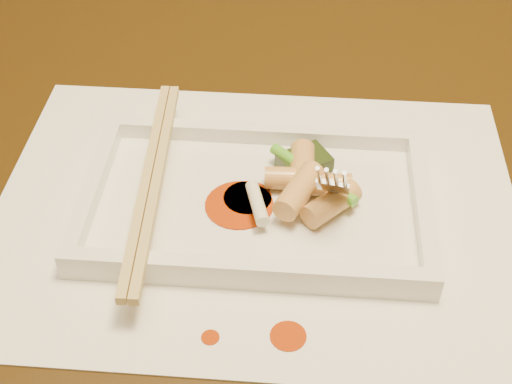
# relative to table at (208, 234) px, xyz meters

# --- Properties ---
(table) EXTENTS (1.40, 0.90, 0.75)m
(table) POSITION_rel_table_xyz_m (0.00, 0.00, 0.00)
(table) COLOR black
(table) RESTS_ON ground
(placemat) EXTENTS (0.40, 0.30, 0.00)m
(placemat) POSITION_rel_table_xyz_m (0.05, -0.07, 0.10)
(placemat) COLOR white
(placemat) RESTS_ON table
(sauce_splatter_a) EXTENTS (0.02, 0.02, 0.00)m
(sauce_splatter_a) POSITION_rel_table_xyz_m (0.08, -0.18, 0.10)
(sauce_splatter_a) COLOR #AC3205
(sauce_splatter_a) RESTS_ON placemat
(sauce_splatter_b) EXTENTS (0.01, 0.01, 0.00)m
(sauce_splatter_b) POSITION_rel_table_xyz_m (0.03, -0.19, 0.10)
(sauce_splatter_b) COLOR #AC3205
(sauce_splatter_b) RESTS_ON placemat
(plate_base) EXTENTS (0.26, 0.16, 0.01)m
(plate_base) POSITION_rel_table_xyz_m (0.05, -0.07, 0.11)
(plate_base) COLOR white
(plate_base) RESTS_ON placemat
(plate_rim_far) EXTENTS (0.26, 0.01, 0.01)m
(plate_rim_far) POSITION_rel_table_xyz_m (0.05, 0.01, 0.12)
(plate_rim_far) COLOR white
(plate_rim_far) RESTS_ON plate_base
(plate_rim_near) EXTENTS (0.26, 0.01, 0.01)m
(plate_rim_near) POSITION_rel_table_xyz_m (0.05, -0.14, 0.12)
(plate_rim_near) COLOR white
(plate_rim_near) RESTS_ON plate_base
(plate_rim_left) EXTENTS (0.01, 0.14, 0.01)m
(plate_rim_left) POSITION_rel_table_xyz_m (-0.07, -0.07, 0.12)
(plate_rim_left) COLOR white
(plate_rim_left) RESTS_ON plate_base
(plate_rim_right) EXTENTS (0.01, 0.14, 0.01)m
(plate_rim_right) POSITION_rel_table_xyz_m (0.17, -0.07, 0.12)
(plate_rim_right) COLOR white
(plate_rim_right) RESTS_ON plate_base
(veg_piece) EXTENTS (0.05, 0.04, 0.01)m
(veg_piece) POSITION_rel_table_xyz_m (0.09, -0.03, 0.12)
(veg_piece) COLOR black
(veg_piece) RESTS_ON plate_base
(scallion_white) EXTENTS (0.02, 0.04, 0.01)m
(scallion_white) POSITION_rel_table_xyz_m (0.05, -0.08, 0.12)
(scallion_white) COLOR #EAEACC
(scallion_white) RESTS_ON plate_base
(scallion_green) EXTENTS (0.07, 0.06, 0.01)m
(scallion_green) POSITION_rel_table_xyz_m (0.09, -0.05, 0.12)
(scallion_green) COLOR #439D19
(scallion_green) RESTS_ON plate_base
(chopstick_a) EXTENTS (0.02, 0.23, 0.01)m
(chopstick_a) POSITION_rel_table_xyz_m (-0.03, -0.07, 0.13)
(chopstick_a) COLOR tan
(chopstick_a) RESTS_ON plate_rim_near
(chopstick_b) EXTENTS (0.02, 0.23, 0.01)m
(chopstick_b) POSITION_rel_table_xyz_m (-0.02, -0.07, 0.13)
(chopstick_b) COLOR tan
(chopstick_b) RESTS_ON plate_rim_near
(fork) EXTENTS (0.09, 0.10, 0.14)m
(fork) POSITION_rel_table_xyz_m (0.12, -0.05, 0.18)
(fork) COLOR silver
(fork) RESTS_ON plate_base
(sauce_blob_0) EXTENTS (0.04, 0.04, 0.00)m
(sauce_blob_0) POSITION_rel_table_xyz_m (0.04, -0.06, 0.11)
(sauce_blob_0) COLOR #AC3205
(sauce_blob_0) RESTS_ON plate_base
(sauce_blob_1) EXTENTS (0.05, 0.05, 0.00)m
(sauce_blob_1) POSITION_rel_table_xyz_m (0.04, -0.07, 0.11)
(sauce_blob_1) COLOR #AC3205
(sauce_blob_1) RESTS_ON plate_base
(rice_cake_0) EXTENTS (0.04, 0.02, 0.02)m
(rice_cake_0) POSITION_rel_table_xyz_m (0.08, -0.05, 0.12)
(rice_cake_0) COLOR #DBB366
(rice_cake_0) RESTS_ON plate_base
(rice_cake_1) EXTENTS (0.05, 0.05, 0.02)m
(rice_cake_1) POSITION_rel_table_xyz_m (0.11, -0.08, 0.12)
(rice_cake_1) COLOR #DBB366
(rice_cake_1) RESTS_ON plate_base
(rice_cake_2) EXTENTS (0.04, 0.05, 0.02)m
(rice_cake_2) POSITION_rel_table_xyz_m (0.08, -0.07, 0.13)
(rice_cake_2) COLOR #DBB366
(rice_cake_2) RESTS_ON plate_base
(rice_cake_3) EXTENTS (0.02, 0.05, 0.02)m
(rice_cake_3) POSITION_rel_table_xyz_m (0.08, -0.04, 0.12)
(rice_cake_3) COLOR #DBB366
(rice_cake_3) RESTS_ON plate_base
(rice_cake_4) EXTENTS (0.05, 0.02, 0.02)m
(rice_cake_4) POSITION_rel_table_xyz_m (0.10, -0.06, 0.12)
(rice_cake_4) COLOR #DBB366
(rice_cake_4) RESTS_ON plate_base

